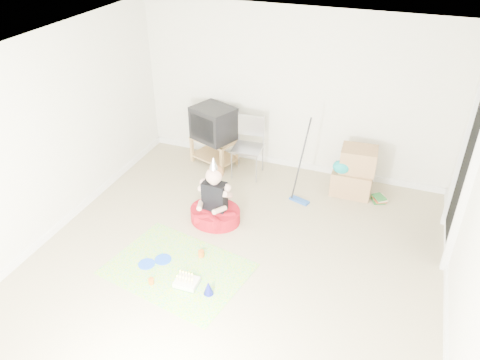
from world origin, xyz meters
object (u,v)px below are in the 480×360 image
(folding_chair, at_px, (248,148))
(birthday_cake, at_px, (187,283))
(cardboard_boxes, at_px, (354,172))
(crt_tv, at_px, (214,123))
(seated_woman, at_px, (215,207))
(tv_stand, at_px, (214,148))

(folding_chair, relative_size, birthday_cake, 3.63)
(cardboard_boxes, bearing_deg, crt_tv, 177.22)
(cardboard_boxes, bearing_deg, seated_woman, -139.90)
(crt_tv, distance_m, seated_woman, 1.74)
(folding_chair, height_order, seated_woman, seated_woman)
(tv_stand, distance_m, seated_woman, 1.66)
(crt_tv, distance_m, cardboard_boxes, 2.37)
(crt_tv, bearing_deg, cardboard_boxes, 19.30)
(cardboard_boxes, xyz_separation_m, seated_woman, (-1.67, -1.41, -0.14))
(folding_chair, height_order, birthday_cake, folding_chair)
(crt_tv, distance_m, folding_chair, 0.72)
(tv_stand, bearing_deg, crt_tv, 0.00)
(crt_tv, relative_size, birthday_cake, 2.32)
(crt_tv, height_order, birthday_cake, crt_tv)
(tv_stand, height_order, folding_chair, folding_chair)
(tv_stand, height_order, seated_woman, seated_woman)
(tv_stand, relative_size, folding_chair, 0.85)
(folding_chair, height_order, cardboard_boxes, folding_chair)
(folding_chair, bearing_deg, crt_tv, 164.93)
(tv_stand, bearing_deg, birthday_cake, -73.25)
(tv_stand, height_order, crt_tv, crt_tv)
(tv_stand, distance_m, cardboard_boxes, 2.34)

